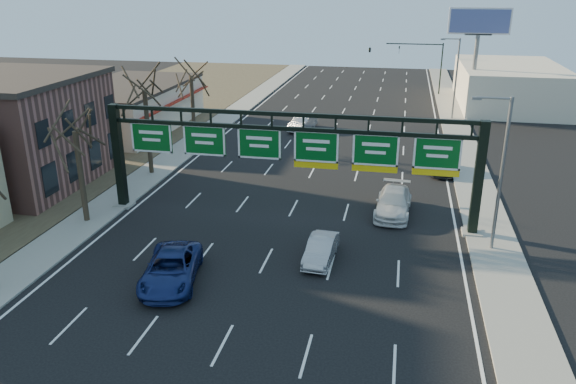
% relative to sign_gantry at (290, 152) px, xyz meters
% --- Properties ---
extents(ground, '(160.00, 160.00, 0.00)m').
position_rel_sign_gantry_xyz_m(ground, '(-0.16, -8.00, -4.63)').
color(ground, black).
rests_on(ground, ground).
extents(sidewalk_left, '(3.00, 120.00, 0.12)m').
position_rel_sign_gantry_xyz_m(sidewalk_left, '(-12.96, 12.00, -4.57)').
color(sidewalk_left, gray).
rests_on(sidewalk_left, ground).
extents(sidewalk_right, '(3.00, 120.00, 0.12)m').
position_rel_sign_gantry_xyz_m(sidewalk_right, '(12.64, 12.00, -4.57)').
color(sidewalk_right, gray).
rests_on(sidewalk_right, ground).
extents(dirt_strip_left, '(21.00, 120.00, 0.06)m').
position_rel_sign_gantry_xyz_m(dirt_strip_left, '(-25.16, 12.00, -4.60)').
color(dirt_strip_left, '#473D2B').
rests_on(dirt_strip_left, ground).
extents(lane_markings, '(21.60, 120.00, 0.01)m').
position_rel_sign_gantry_xyz_m(lane_markings, '(-0.16, 12.00, -4.62)').
color(lane_markings, white).
rests_on(lane_markings, ground).
extents(sign_gantry, '(24.60, 1.20, 7.20)m').
position_rel_sign_gantry_xyz_m(sign_gantry, '(0.00, 0.00, 0.00)').
color(sign_gantry, black).
rests_on(sign_gantry, ground).
extents(brick_block, '(10.40, 12.40, 8.30)m').
position_rel_sign_gantry_xyz_m(brick_block, '(-21.66, 3.00, -0.47)').
color(brick_block, '#8C564C').
rests_on(brick_block, ground).
extents(cream_strip, '(10.90, 18.40, 4.70)m').
position_rel_sign_gantry_xyz_m(cream_strip, '(-21.64, 21.00, -2.27)').
color(cream_strip, '#BAB19A').
rests_on(cream_strip, ground).
extents(building_right_distant, '(12.00, 20.00, 5.00)m').
position_rel_sign_gantry_xyz_m(building_right_distant, '(19.84, 42.00, -2.13)').
color(building_right_distant, '#BAB19A').
rests_on(building_right_distant, ground).
extents(tree_gantry, '(3.60, 3.60, 8.48)m').
position_rel_sign_gantry_xyz_m(tree_gantry, '(-12.96, -3.00, 2.48)').
color(tree_gantry, '#2E261A').
rests_on(tree_gantry, sidewalk_left).
extents(tree_mid, '(3.60, 3.60, 9.24)m').
position_rel_sign_gantry_xyz_m(tree_mid, '(-12.96, 7.00, 3.23)').
color(tree_mid, '#2E261A').
rests_on(tree_mid, sidewalk_left).
extents(tree_far, '(3.60, 3.60, 8.86)m').
position_rel_sign_gantry_xyz_m(tree_far, '(-12.96, 17.00, 2.86)').
color(tree_far, '#2E261A').
rests_on(tree_far, sidewalk_left).
extents(streetlight_near, '(2.15, 0.22, 9.00)m').
position_rel_sign_gantry_xyz_m(streetlight_near, '(12.31, -2.00, 0.45)').
color(streetlight_near, slate).
rests_on(streetlight_near, sidewalk_right).
extents(streetlight_far, '(2.15, 0.22, 9.00)m').
position_rel_sign_gantry_xyz_m(streetlight_far, '(12.31, 32.00, 0.45)').
color(streetlight_far, slate).
rests_on(streetlight_far, sidewalk_right).
extents(billboard_right, '(7.00, 0.50, 12.00)m').
position_rel_sign_gantry_xyz_m(billboard_right, '(14.84, 36.98, 4.43)').
color(billboard_right, slate).
rests_on(billboard_right, ground).
extents(traffic_signal_mast, '(10.16, 0.54, 7.00)m').
position_rel_sign_gantry_xyz_m(traffic_signal_mast, '(5.53, 47.00, 0.87)').
color(traffic_signal_mast, black).
rests_on(traffic_signal_mast, ground).
extents(car_blue_suv, '(3.72, 6.11, 1.58)m').
position_rel_sign_gantry_xyz_m(car_blue_suv, '(-4.41, -9.34, -3.84)').
color(car_blue_suv, navy).
rests_on(car_blue_suv, ground).
extents(car_silver_sedan, '(1.64, 4.13, 1.34)m').
position_rel_sign_gantry_xyz_m(car_silver_sedan, '(2.84, -5.35, -3.96)').
color(car_silver_sedan, '#9E9EA2').
rests_on(car_silver_sedan, ground).
extents(car_white_wagon, '(2.54, 5.65, 1.61)m').
position_rel_sign_gantry_xyz_m(car_white_wagon, '(6.63, 2.37, -3.83)').
color(car_white_wagon, silver).
rests_on(car_white_wagon, ground).
extents(car_grey_far, '(1.96, 4.41, 1.47)m').
position_rel_sign_gantry_xyz_m(car_grey_far, '(10.34, 11.99, -3.89)').
color(car_grey_far, '#393B3D').
rests_on(car_grey_far, ground).
extents(car_silver_distant, '(2.59, 5.11, 1.61)m').
position_rel_sign_gantry_xyz_m(car_silver_distant, '(-3.41, 23.78, -3.83)').
color(car_silver_distant, '#A1A1A5').
rests_on(car_silver_distant, ground).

